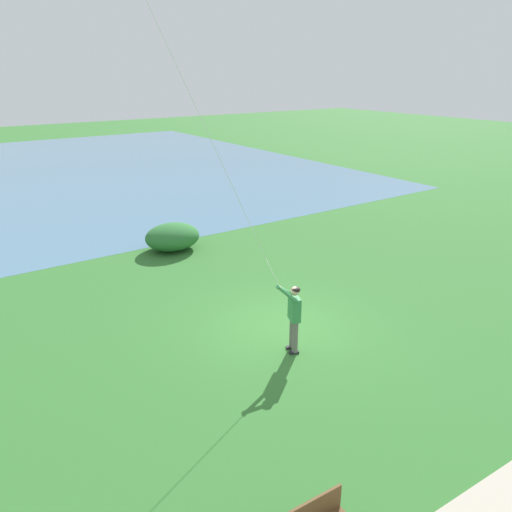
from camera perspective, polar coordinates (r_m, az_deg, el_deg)
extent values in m
plane|color=#33702D|center=(13.48, 3.09, -8.20)|extent=(120.00, 120.00, 0.00)
cube|color=#232328|center=(12.33, 4.40, -11.04)|extent=(0.19, 0.26, 0.06)
cylinder|color=slate|center=(12.12, 4.55, -9.34)|extent=(0.14, 0.14, 0.82)
cube|color=#232328|center=(12.53, 4.07, -10.48)|extent=(0.19, 0.26, 0.06)
cylinder|color=slate|center=(12.32, 4.21, -8.80)|extent=(0.14, 0.14, 0.82)
cube|color=#38894C|center=(11.89, 4.47, -6.09)|extent=(0.45, 0.35, 0.60)
sphere|color=#DBB28E|center=(11.69, 4.53, -4.08)|extent=(0.22, 0.22, 0.22)
ellipsoid|color=black|center=(11.68, 4.61, -3.90)|extent=(0.29, 0.29, 0.13)
cylinder|color=#38894C|center=(11.56, 3.61, -4.41)|extent=(0.49, 0.42, 0.43)
cylinder|color=#38894C|center=(11.71, 3.37, -4.06)|extent=(0.16, 0.56, 0.43)
sphere|color=#DBB28E|center=(11.54, 2.75, -3.72)|extent=(0.10, 0.10, 0.10)
cylinder|color=silver|center=(10.24, -5.92, 14.61)|extent=(1.22, 3.01, 7.40)
ellipsoid|color=#2D7033|center=(19.21, -9.64, 2.21)|extent=(1.79, 2.13, 1.02)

